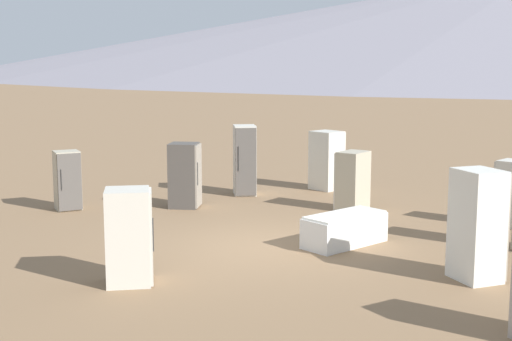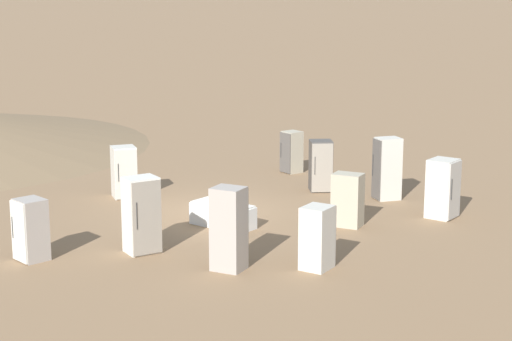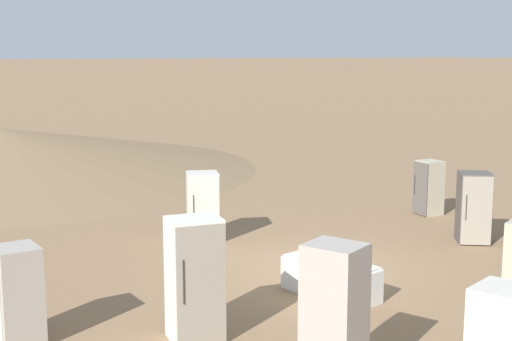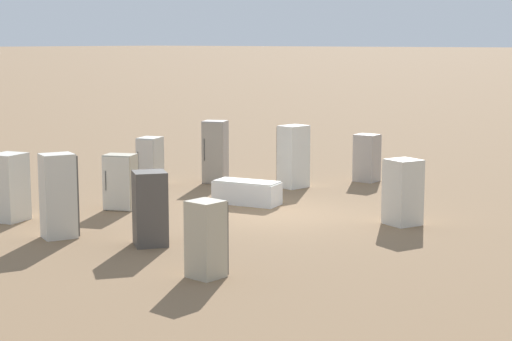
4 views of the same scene
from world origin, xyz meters
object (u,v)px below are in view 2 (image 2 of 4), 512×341
(discarded_fridge_1, at_px, (443,189))
(discarded_fridge_4, at_px, (142,215))
(discarded_fridge_6, at_px, (30,230))
(discarded_fridge_5, at_px, (321,166))
(discarded_fridge_7, at_px, (317,238))
(discarded_fridge_8, at_px, (387,169))
(discarded_fridge_0, at_px, (292,152))
(discarded_fridge_3, at_px, (223,215))
(discarded_fridge_2, at_px, (124,172))
(discarded_fridge_9, at_px, (348,200))
(discarded_fridge_10, at_px, (229,229))

(discarded_fridge_1, bearing_deg, discarded_fridge_4, -31.16)
(discarded_fridge_6, bearing_deg, discarded_fridge_5, -89.26)
(discarded_fridge_7, bearing_deg, discarded_fridge_8, 100.69)
(discarded_fridge_0, height_order, discarded_fridge_4, discarded_fridge_4)
(discarded_fridge_4, height_order, discarded_fridge_8, discarded_fridge_8)
(discarded_fridge_5, height_order, discarded_fridge_8, discarded_fridge_8)
(discarded_fridge_5, bearing_deg, discarded_fridge_6, 39.80)
(discarded_fridge_3, bearing_deg, discarded_fridge_5, -177.15)
(discarded_fridge_0, height_order, discarded_fridge_2, discarded_fridge_2)
(discarded_fridge_7, distance_m, discarded_fridge_9, 3.74)
(discarded_fridge_4, height_order, discarded_fridge_7, discarded_fridge_4)
(discarded_fridge_1, xyz_separation_m, discarded_fridge_9, (-2.65, 1.09, -0.11))
(discarded_fridge_4, xyz_separation_m, discarded_fridge_10, (0.81, -2.38, 0.03))
(discarded_fridge_9, bearing_deg, discarded_fridge_6, -133.18)
(discarded_fridge_2, height_order, discarded_fridge_7, discarded_fridge_2)
(discarded_fridge_0, xyz_separation_m, discarded_fridge_4, (-8.97, -4.47, 0.21))
(discarded_fridge_0, distance_m, discarded_fridge_1, 7.17)
(discarded_fridge_7, relative_size, discarded_fridge_10, 0.76)
(discarded_fridge_5, distance_m, discarded_fridge_6, 10.18)
(discarded_fridge_4, relative_size, discarded_fridge_10, 0.97)
(discarded_fridge_3, distance_m, discarded_fridge_6, 5.29)
(discarded_fridge_5, distance_m, discarded_fridge_8, 2.23)
(discarded_fridge_6, distance_m, discarded_fridge_9, 8.31)
(discarded_fridge_4, xyz_separation_m, discarded_fridge_5, (7.83, 1.85, -0.13))
(discarded_fridge_1, relative_size, discarded_fridge_6, 1.12)
(discarded_fridge_8, relative_size, discarded_fridge_10, 0.98)
(discarded_fridge_1, xyz_separation_m, discarded_fridge_4, (-8.17, 2.65, 0.11))
(discarded_fridge_6, xyz_separation_m, discarded_fridge_8, (10.91, -1.40, 0.21))
(discarded_fridge_2, relative_size, discarded_fridge_8, 0.83)
(discarded_fridge_8, bearing_deg, discarded_fridge_5, 42.59)
(discarded_fridge_1, xyz_separation_m, discarded_fridge_6, (-10.50, 3.82, -0.09))
(discarded_fridge_1, distance_m, discarded_fridge_2, 9.53)
(discarded_fridge_9, bearing_deg, discarded_fridge_10, -104.19)
(discarded_fridge_8, height_order, discarded_fridge_9, discarded_fridge_8)
(discarded_fridge_6, relative_size, discarded_fridge_7, 1.01)
(discarded_fridge_1, height_order, discarded_fridge_2, discarded_fridge_1)
(discarded_fridge_0, xyz_separation_m, discarded_fridge_7, (-6.58, -8.09, 0.01))
(discarded_fridge_3, distance_m, discarded_fridge_10, 3.67)
(discarded_fridge_3, relative_size, discarded_fridge_7, 1.29)
(discarded_fridge_6, xyz_separation_m, discarded_fridge_10, (3.14, -3.54, 0.22))
(discarded_fridge_0, bearing_deg, discarded_fridge_3, 126.09)
(discarded_fridge_0, relative_size, discarded_fridge_10, 0.75)
(discarded_fridge_6, bearing_deg, discarded_fridge_4, -119.70)
(discarded_fridge_5, xyz_separation_m, discarded_fridge_9, (-2.31, -3.41, -0.08))
(discarded_fridge_7, bearing_deg, discarded_fridge_5, 117.22)
(discarded_fridge_9, xyz_separation_m, discarded_fridge_10, (-4.71, -0.82, 0.24))
(discarded_fridge_7, relative_size, discarded_fridge_8, 0.78)
(discarded_fridge_0, distance_m, discarded_fridge_4, 10.02)
(discarded_fridge_5, relative_size, discarded_fridge_7, 1.09)
(discarded_fridge_7, bearing_deg, discarded_fridge_9, 105.40)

